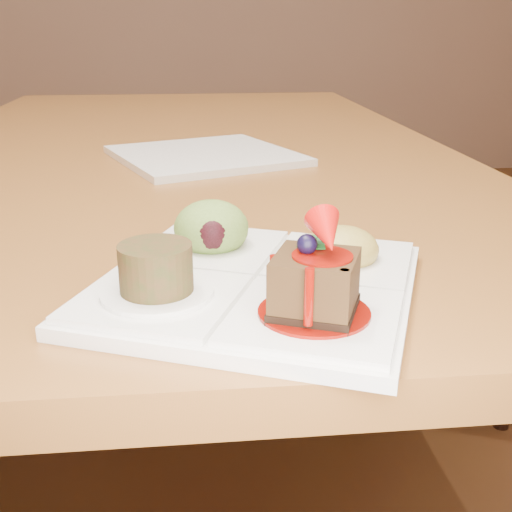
{
  "coord_description": "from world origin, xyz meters",
  "views": [
    {
      "loc": [
        0.02,
        -1.26,
        0.97
      ],
      "look_at": [
        0.07,
        -0.75,
        0.79
      ],
      "focal_mm": 45.0,
      "sensor_mm": 36.0,
      "label": 1
    }
  ],
  "objects": [
    {
      "name": "sampler_plate",
      "position": [
        0.07,
        -0.75,
        0.77
      ],
      "size": [
        0.34,
        0.34,
        0.1
      ],
      "rotation": [
        0.0,
        0.0,
        -0.39
      ],
      "color": "white",
      "rests_on": "dining_table"
    },
    {
      "name": "dining_table",
      "position": [
        0.0,
        0.0,
        0.68
      ],
      "size": [
        1.0,
        1.8,
        0.75
      ],
      "color": "brown",
      "rests_on": "ground"
    },
    {
      "name": "ground",
      "position": [
        0.0,
        0.0,
        0.0
      ],
      "size": [
        6.0,
        6.0,
        0.0
      ],
      "primitive_type": "plane",
      "color": "brown"
    },
    {
      "name": "chair_right",
      "position": [
        0.76,
        0.28,
        0.58
      ],
      "size": [
        0.59,
        0.59,
        1.03
      ],
      "rotation": [
        0.0,
        0.0,
        1.19
      ],
      "color": "#321910",
      "rests_on": "ground"
    },
    {
      "name": "second_plate",
      "position": [
        0.04,
        -0.17,
        0.76
      ],
      "size": [
        0.36,
        0.36,
        0.01
      ],
      "primitive_type": "cube",
      "rotation": [
        0.0,
        0.0,
        0.38
      ],
      "color": "white",
      "rests_on": "dining_table"
    }
  ]
}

